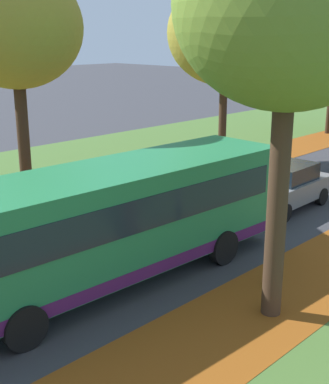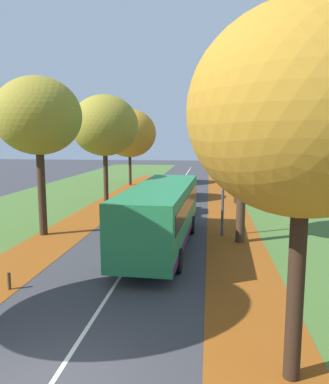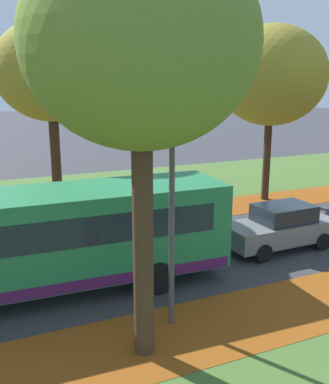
% 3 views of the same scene
% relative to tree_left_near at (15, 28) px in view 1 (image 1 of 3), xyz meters
% --- Properties ---
extents(grass_verge_left, '(12.00, 90.00, 0.01)m').
position_rel_tree_left_near_xyz_m(grass_verge_left, '(-3.63, 8.03, -6.28)').
color(grass_verge_left, '#476B2D').
rests_on(grass_verge_left, ground).
extents(leaf_litter_left, '(2.80, 60.00, 0.00)m').
position_rel_tree_left_near_xyz_m(leaf_litter_left, '(0.97, 2.03, -6.27)').
color(leaf_litter_left, '#8C4714').
rests_on(leaf_litter_left, grass_verge_left).
extents(leaf_litter_right, '(2.80, 60.00, 0.00)m').
position_rel_tree_left_near_xyz_m(leaf_litter_right, '(10.17, 2.03, -6.27)').
color(leaf_litter_right, '#8C4714').
rests_on(leaf_litter_right, grass_verge_right).
extents(road_centre_line, '(0.12, 80.00, 0.01)m').
position_rel_tree_left_near_xyz_m(road_centre_line, '(5.57, 8.03, -6.28)').
color(road_centre_line, silver).
rests_on(road_centre_line, ground).
extents(tree_left_near, '(4.47, 4.47, 8.33)m').
position_rel_tree_left_near_xyz_m(tree_left_near, '(0.00, 0.00, 0.00)').
color(tree_left_near, '#382619').
rests_on(tree_left_near, ground).
extents(tree_left_mid, '(5.31, 5.31, 8.55)m').
position_rel_tree_left_near_xyz_m(tree_left_mid, '(0.58, 10.38, -0.14)').
color(tree_left_mid, '#382619').
rests_on(tree_left_mid, ground).
extents(tree_right_near, '(4.60, 4.60, 8.72)m').
position_rel_tree_left_near_xyz_m(tree_right_near, '(10.43, -0.18, 0.33)').
color(tree_right_near, '#422D1E').
rests_on(tree_right_near, ground).
extents(streetlamp_right, '(1.89, 0.28, 6.00)m').
position_rel_tree_left_near_xyz_m(streetlamp_right, '(9.24, 0.89, -2.54)').
color(streetlamp_right, '#47474C').
rests_on(streetlamp_right, ground).
extents(bus, '(2.95, 10.49, 2.98)m').
position_rel_tree_left_near_xyz_m(bus, '(6.63, -1.61, -4.58)').
color(bus, '#237A47').
rests_on(bus, ground).
extents(car_grey_lead, '(1.85, 4.23, 1.62)m').
position_rel_tree_left_near_xyz_m(car_grey_lead, '(6.47, 6.68, -5.47)').
color(car_grey_lead, slate).
rests_on(car_grey_lead, ground).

